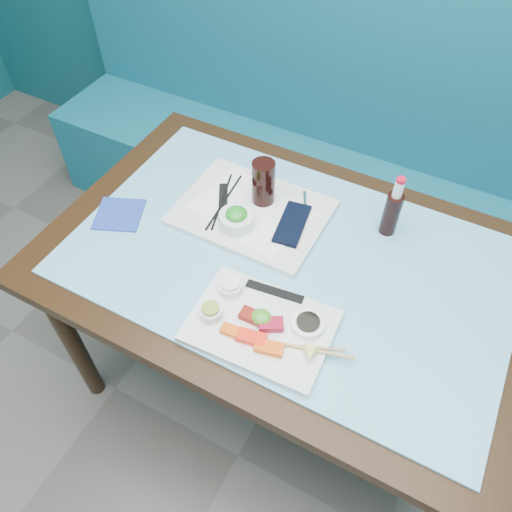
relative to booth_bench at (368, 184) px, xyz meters
The scene contains 34 objects.
booth_bench is the anchor object (origin of this frame).
dining_table 0.89m from the booth_bench, 90.00° to the right, with size 1.40×0.90×0.75m.
glass_top 0.92m from the booth_bench, 90.00° to the right, with size 1.22×0.76×0.01m, color #67AFCE.
sashimi_plate 1.15m from the booth_bench, 88.01° to the right, with size 0.35×0.25×0.02m, color silver.
salmon_left 1.21m from the booth_bench, 90.62° to the right, with size 0.06×0.03×0.01m, color #E35009.
salmon_mid 1.21m from the booth_bench, 88.09° to the right, with size 0.07×0.04×0.02m, color #FF210A.
salmon_right 1.21m from the booth_bench, 85.59° to the right, with size 0.07×0.03×0.02m, color #FF4F0A.
tuna_left 1.15m from the booth_bench, 89.59° to the right, with size 0.06×0.04×0.02m, color maroon.
tuna_right 1.16m from the booth_bench, 86.67° to the right, with size 0.06×0.04×0.02m, color maroon.
seaweed_garnish 1.15m from the booth_bench, 88.26° to the right, with size 0.05×0.05×0.03m, color #438F21.
ramekin_wasabi 1.20m from the booth_bench, 94.46° to the right, with size 0.06×0.06×0.02m, color silver.
wasabi_fill 1.20m from the booth_bench, 94.46° to the right, with size 0.04×0.04×0.01m, color olive.
ramekin_ginger 1.11m from the booth_bench, 94.58° to the right, with size 0.06×0.06×0.03m, color white.
ginger_fill 1.12m from the booth_bench, 94.58° to the right, with size 0.05×0.05×0.01m, color #FFE8D1.
soy_dish 1.12m from the booth_bench, 82.14° to the right, with size 0.08×0.08×0.02m, color white.
soy_fill 1.12m from the booth_bench, 82.14° to the right, with size 0.06×0.06×0.01m, color black.
lemon_wedge 1.20m from the booth_bench, 80.68° to the right, with size 0.04×0.04×0.03m, color #FFFB78.
chopstick_sleeve 1.06m from the booth_bench, 88.67° to the right, with size 0.16×0.02×0.00m, color black.
wooden_chopstick_a 1.18m from the booth_bench, 82.34° to the right, with size 0.01×0.01×0.23m, color #A97A4F.
wooden_chopstick_b 1.18m from the booth_bench, 81.83° to the right, with size 0.01×0.01×0.25m, color tan.
serving_tray 0.85m from the booth_bench, 103.43° to the right, with size 0.44×0.33×0.02m, color silver.
paper_placemat 0.86m from the booth_bench, 103.43° to the right, with size 0.33×0.24×0.00m, color white.
seaweed_bowl 0.93m from the booth_bench, 102.90° to the right, with size 0.10×0.10×0.04m, color white.
seaweed_salad 0.94m from the booth_bench, 102.90° to the right, with size 0.06×0.06×0.03m, color #1F871F.
cola_glass 0.85m from the booth_bench, 103.67° to the right, with size 0.07×0.07×0.14m, color black.
navy_pouch 0.84m from the booth_bench, 93.18° to the right, with size 0.07×0.17×0.01m, color black.
fork 0.75m from the booth_bench, 94.24° to the right, with size 0.01×0.01×0.09m, color silver.
black_chopstick_a 0.89m from the booth_bench, 110.21° to the right, with size 0.01×0.01×0.25m, color black.
black_chopstick_b 0.89m from the booth_bench, 109.66° to the right, with size 0.01×0.01×0.26m, color black.
tray_sleeve 0.89m from the booth_bench, 109.94° to the right, with size 0.03×0.16×0.00m, color black.
cola_bottle_body 0.79m from the booth_bench, 71.03° to the right, with size 0.05×0.05×0.14m, color black.
cola_bottle_neck 0.85m from the booth_bench, 71.03° to the right, with size 0.03×0.03×0.05m, color white.
cola_bottle_cap 0.87m from the booth_bench, 71.03° to the right, with size 0.03×0.03×0.01m, color red.
blue_napkin 1.14m from the booth_bench, 119.74° to the right, with size 0.14×0.14×0.01m, color #1C379A.
Camera 1 is at (0.34, 0.61, 1.84)m, focal length 35.00 mm.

